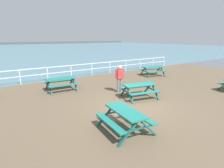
{
  "coord_description": "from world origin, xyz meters",
  "views": [
    {
      "loc": [
        -5.85,
        -6.5,
        3.27
      ],
      "look_at": [
        -0.23,
        1.57,
        0.8
      ],
      "focal_mm": 29.9,
      "sensor_mm": 36.0,
      "label": 1
    }
  ],
  "objects_px": {
    "picnic_table_far_right": "(153,69)",
    "picnic_table_corner": "(125,115)",
    "picnic_table_seaward": "(140,88)",
    "picnic_table_mid_centre": "(61,81)",
    "visitor": "(120,77)"
  },
  "relations": [
    {
      "from": "picnic_table_far_right",
      "to": "picnic_table_corner",
      "type": "height_order",
      "value": "same"
    },
    {
      "from": "picnic_table_seaward",
      "to": "picnic_table_corner",
      "type": "bearing_deg",
      "value": -127.37
    },
    {
      "from": "picnic_table_mid_centre",
      "to": "picnic_table_corner",
      "type": "relative_size",
      "value": 0.98
    },
    {
      "from": "visitor",
      "to": "picnic_table_mid_centre",
      "type": "bearing_deg",
      "value": -118.94
    },
    {
      "from": "picnic_table_far_right",
      "to": "visitor",
      "type": "xyz_separation_m",
      "value": [
        -5.52,
        -2.45,
        0.36
      ]
    },
    {
      "from": "picnic_table_seaward",
      "to": "picnic_table_far_right",
      "type": "bearing_deg",
      "value": 49.77
    },
    {
      "from": "picnic_table_corner",
      "to": "visitor",
      "type": "xyz_separation_m",
      "value": [
        2.74,
        3.96,
        0.36
      ]
    },
    {
      "from": "picnic_table_corner",
      "to": "visitor",
      "type": "height_order",
      "value": "visitor"
    },
    {
      "from": "picnic_table_mid_centre",
      "to": "visitor",
      "type": "distance_m",
      "value": 3.72
    },
    {
      "from": "picnic_table_seaward",
      "to": "visitor",
      "type": "distance_m",
      "value": 1.54
    },
    {
      "from": "picnic_table_far_right",
      "to": "picnic_table_corner",
      "type": "relative_size",
      "value": 1.1
    },
    {
      "from": "picnic_table_far_right",
      "to": "picnic_table_seaward",
      "type": "distance_m",
      "value": 6.55
    },
    {
      "from": "picnic_table_mid_centre",
      "to": "picnic_table_corner",
      "type": "bearing_deg",
      "value": -85.54
    },
    {
      "from": "picnic_table_seaward",
      "to": "picnic_table_corner",
      "type": "distance_m",
      "value": 3.91
    },
    {
      "from": "picnic_table_far_right",
      "to": "picnic_table_seaward",
      "type": "xyz_separation_m",
      "value": [
        -5.25,
        -3.92,
        0.0
      ]
    }
  ]
}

